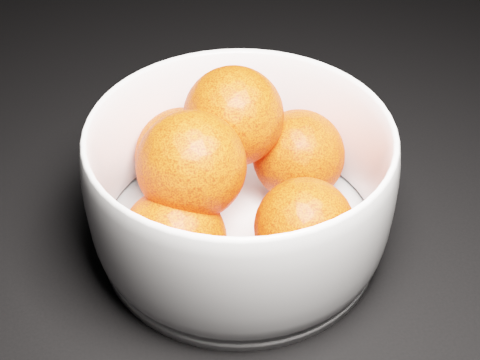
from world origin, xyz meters
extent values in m
cylinder|color=white|center=(0.25, -0.07, 0.01)|extent=(0.21, 0.21, 0.01)
sphere|color=#FA350A|center=(0.30, -0.03, 0.05)|extent=(0.07, 0.07, 0.07)
sphere|color=#FA350A|center=(0.21, -0.02, 0.05)|extent=(0.08, 0.08, 0.08)
sphere|color=#FA350A|center=(0.20, -0.11, 0.05)|extent=(0.07, 0.07, 0.07)
sphere|color=#FA350A|center=(0.29, -0.11, 0.05)|extent=(0.07, 0.07, 0.07)
sphere|color=#FA350A|center=(0.25, -0.03, 0.09)|extent=(0.08, 0.08, 0.08)
sphere|color=#FA350A|center=(0.21, -0.08, 0.09)|extent=(0.08, 0.08, 0.08)
camera|label=1|loc=(0.20, -0.44, 0.38)|focal=50.00mm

